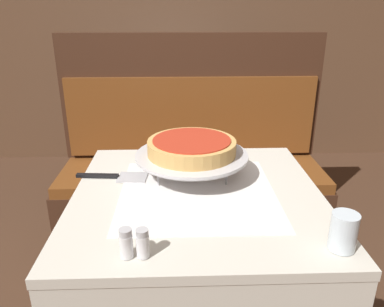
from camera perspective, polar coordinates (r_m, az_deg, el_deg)
dining_table_front at (r=1.34m, az=0.83°, el=-9.90°), size 0.85×0.85×0.76m
dining_table_rear at (r=3.03m, az=-3.44°, el=7.97°), size 0.77×0.77×0.76m
booth_bench at (r=2.25m, az=0.02°, el=-4.88°), size 1.53×0.50×1.21m
back_wall_panel at (r=3.41m, az=-1.07°, el=19.00°), size 6.00×0.04×2.40m
pizza_pan_stand at (r=1.37m, az=-0.04°, el=-0.42°), size 0.41×0.41×0.09m
deep_dish_pizza at (r=1.35m, az=-0.04°, el=1.06°), size 0.32×0.32×0.06m
pizza_server at (r=1.42m, az=-11.64°, el=-3.45°), size 0.27×0.10×0.01m
water_glass_near at (r=1.06m, az=22.09°, el=-10.97°), size 0.07×0.07×0.10m
salt_shaker at (r=0.98m, az=-10.01°, el=-13.33°), size 0.03×0.03×0.08m
pepper_shaker at (r=0.97m, az=-7.53°, el=-13.41°), size 0.03×0.03×0.08m
napkin_holder at (r=1.62m, az=-2.30°, el=1.66°), size 0.10×0.05×0.09m
condiment_caddy at (r=3.09m, az=-5.47°, el=11.31°), size 0.14×0.14×0.17m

